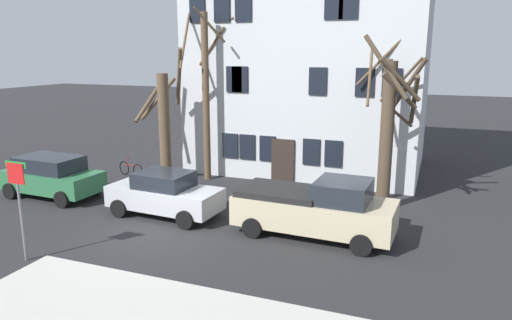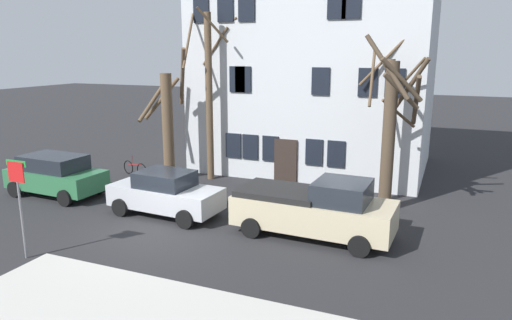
# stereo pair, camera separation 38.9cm
# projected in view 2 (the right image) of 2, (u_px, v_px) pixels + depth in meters

# --- Properties ---
(ground_plane) EXTENTS (120.00, 120.00, 0.00)m
(ground_plane) POSITION_uv_depth(u_px,v_px,m) (155.00, 234.00, 16.05)
(ground_plane) COLOR #262628
(building_main) EXTENTS (11.87, 9.02, 11.95)m
(building_main) POSITION_uv_depth(u_px,v_px,m) (319.00, 52.00, 24.64)
(building_main) COLOR silver
(building_main) RESTS_ON ground_plane
(tree_bare_near) EXTENTS (2.51, 2.09, 6.25)m
(tree_bare_near) POSITION_uv_depth(u_px,v_px,m) (168.00, 122.00, 22.23)
(tree_bare_near) COLOR brown
(tree_bare_near) RESTS_ON ground_plane
(tree_bare_mid) EXTENTS (2.38, 2.40, 7.98)m
(tree_bare_mid) POSITION_uv_depth(u_px,v_px,m) (209.00, 91.00, 22.07)
(tree_bare_mid) COLOR brown
(tree_bare_mid) RESTS_ON ground_plane
(tree_bare_far) EXTENTS (2.68, 2.48, 7.09)m
(tree_bare_far) POSITION_uv_depth(u_px,v_px,m) (387.00, 123.00, 18.84)
(tree_bare_far) COLOR brown
(tree_bare_far) RESTS_ON ground_plane
(tree_bare_end) EXTENTS (2.28, 2.48, 6.68)m
(tree_bare_end) POSITION_uv_depth(u_px,v_px,m) (391.00, 128.00, 17.63)
(tree_bare_end) COLOR #4C3D2D
(tree_bare_end) RESTS_ON ground_plane
(car_green_wagon) EXTENTS (4.33, 2.25, 1.76)m
(car_green_wagon) POSITION_uv_depth(u_px,v_px,m) (56.00, 175.00, 20.14)
(car_green_wagon) COLOR #2D6B42
(car_green_wagon) RESTS_ON ground_plane
(car_silver_sedan) EXTENTS (4.40, 2.19, 1.70)m
(car_silver_sedan) POSITION_uv_depth(u_px,v_px,m) (166.00, 193.00, 17.74)
(car_silver_sedan) COLOR #B7BABF
(car_silver_sedan) RESTS_ON ground_plane
(pickup_truck_beige) EXTENTS (5.39, 2.42, 2.01)m
(pickup_truck_beige) POSITION_uv_depth(u_px,v_px,m) (315.00, 208.00, 15.65)
(pickup_truck_beige) COLOR #C6B793
(pickup_truck_beige) RESTS_ON ground_plane
(street_sign_pole) EXTENTS (0.76, 0.07, 3.02)m
(street_sign_pole) POSITION_uv_depth(u_px,v_px,m) (18.00, 191.00, 13.68)
(street_sign_pole) COLOR slate
(street_sign_pole) RESTS_ON ground_plane
(bicycle_leaning) EXTENTS (1.71, 0.49, 1.03)m
(bicycle_leaning) POSITION_uv_depth(u_px,v_px,m) (135.00, 168.00, 23.47)
(bicycle_leaning) COLOR black
(bicycle_leaning) RESTS_ON ground_plane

